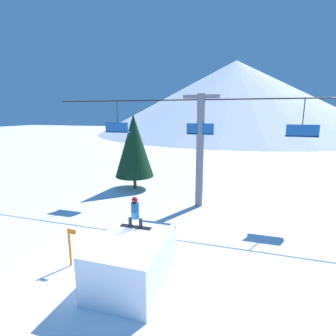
% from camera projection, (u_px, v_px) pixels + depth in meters
% --- Properties ---
extents(ground_plane, '(220.00, 220.00, 0.00)m').
position_uv_depth(ground_plane, '(103.00, 279.00, 10.36)').
color(ground_plane, white).
extents(mountain_ridge, '(87.24, 87.24, 22.72)m').
position_uv_depth(mountain_ridge, '(235.00, 98.00, 84.64)').
color(mountain_ridge, silver).
rests_on(mountain_ridge, ground_plane).
extents(snow_ramp, '(2.53, 3.35, 1.82)m').
position_uv_depth(snow_ramp, '(132.00, 262.00, 9.90)').
color(snow_ramp, white).
rests_on(snow_ramp, ground_plane).
extents(snowboarder, '(1.35, 0.32, 1.31)m').
position_uv_depth(snowboarder, '(135.00, 212.00, 10.68)').
color(snowboarder, black).
rests_on(snowboarder, snow_ramp).
extents(chairlift, '(21.71, 0.51, 7.70)m').
position_uv_depth(chairlift, '(200.00, 143.00, 17.67)').
color(chairlift, slate).
rests_on(chairlift, ground_plane).
extents(pine_tree_near, '(3.29, 3.29, 6.37)m').
position_uv_depth(pine_tree_near, '(134.00, 146.00, 22.14)').
color(pine_tree_near, '#4C3823').
rests_on(pine_tree_near, ground_plane).
extents(trail_marker, '(0.41, 0.10, 1.71)m').
position_uv_depth(trail_marker, '(70.00, 246.00, 11.11)').
color(trail_marker, orange).
rests_on(trail_marker, ground_plane).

